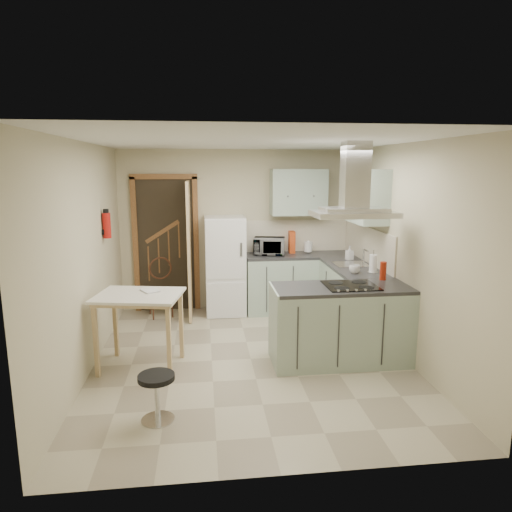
{
  "coord_description": "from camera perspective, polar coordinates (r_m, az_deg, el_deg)",
  "views": [
    {
      "loc": [
        -0.53,
        -5.03,
        2.22
      ],
      "look_at": [
        0.12,
        0.45,
        1.15
      ],
      "focal_mm": 32.0,
      "sensor_mm": 36.0,
      "label": 1
    }
  ],
  "objects": [
    {
      "name": "cup",
      "position": [
        5.93,
        12.23,
        -1.62
      ],
      "size": [
        0.14,
        0.14,
        0.11
      ],
      "primitive_type": "imported",
      "rotation": [
        0.0,
        0.0,
        -0.01
      ],
      "color": "silver",
      "rests_on": "counter_right"
    },
    {
      "name": "book",
      "position": [
        5.24,
        -13.92,
        -3.94
      ],
      "size": [
        0.24,
        0.26,
        0.1
      ],
      "primitive_type": "imported",
      "rotation": [
        0.0,
        0.0,
        0.52
      ],
      "color": "maroon",
      "rests_on": "drop_leaf_table"
    },
    {
      "name": "cereal_box",
      "position": [
        7.23,
        4.49,
        1.77
      ],
      "size": [
        0.11,
        0.23,
        0.34
      ],
      "primitive_type": "cube",
      "rotation": [
        0.0,
        0.0,
        -0.09
      ],
      "color": "#C44217",
      "rests_on": "counter_back"
    },
    {
      "name": "drop_leaf_table",
      "position": [
        5.32,
        -14.23,
        -9.06
      ],
      "size": [
        1.02,
        0.84,
        0.85
      ],
      "primitive_type": "cube",
      "rotation": [
        0.0,
        0.0,
        -0.18
      ],
      "color": "tan",
      "rests_on": "floor"
    },
    {
      "name": "soap_bottle",
      "position": [
        6.77,
        11.62,
        0.37
      ],
      "size": [
        0.11,
        0.11,
        0.2
      ],
      "primitive_type": "imported",
      "rotation": [
        0.0,
        0.0,
        0.25
      ],
      "color": "#B2B2BF",
      "rests_on": "counter_right"
    },
    {
      "name": "kettle",
      "position": [
        7.23,
        6.53,
        1.16
      ],
      "size": [
        0.15,
        0.15,
        0.2
      ],
      "primitive_type": "cylinder",
      "rotation": [
        0.0,
        0.0,
        -0.14
      ],
      "color": "silver",
      "rests_on": "counter_back"
    },
    {
      "name": "ceiling",
      "position": [
        5.07,
        -0.72,
        14.14
      ],
      "size": [
        4.2,
        4.2,
        0.0
      ],
      "primitive_type": "plane",
      "rotation": [
        3.14,
        0.0,
        0.0
      ],
      "color": "silver",
      "rests_on": "back_wall"
    },
    {
      "name": "bentwood_chair",
      "position": [
        7.05,
        -11.86,
        -4.22
      ],
      "size": [
        0.44,
        0.44,
        0.8
      ],
      "primitive_type": "cube",
      "rotation": [
        0.0,
        0.0,
        0.27
      ],
      "color": "#461E17",
      "rests_on": "floor"
    },
    {
      "name": "counter_back",
      "position": [
        7.16,
        3.06,
        -3.37
      ],
      "size": [
        1.08,
        0.6,
        0.9
      ],
      "primitive_type": "cube",
      "color": "#9EB2A0",
      "rests_on": "floor"
    },
    {
      "name": "sink",
      "position": [
        6.45,
        11.77,
        -1.02
      ],
      "size": [
        0.45,
        0.4,
        0.01
      ],
      "primitive_type": "cube",
      "color": "silver",
      "rests_on": "counter_right"
    },
    {
      "name": "floor",
      "position": [
        5.52,
        -0.66,
        -12.72
      ],
      "size": [
        4.2,
        4.2,
        0.0
      ],
      "primitive_type": "plane",
      "color": "tan",
      "rests_on": "ground"
    },
    {
      "name": "right_wall",
      "position": [
        5.63,
        17.85,
        0.52
      ],
      "size": [
        0.0,
        4.2,
        4.2
      ],
      "primitive_type": "plane",
      "rotation": [
        1.57,
        0.0,
        -1.57
      ],
      "color": "#BFB694",
      "rests_on": "floor"
    },
    {
      "name": "red_bottle",
      "position": [
        5.66,
        15.6,
        -1.8
      ],
      "size": [
        0.08,
        0.08,
        0.22
      ],
      "primitive_type": "cylinder",
      "rotation": [
        0.0,
        0.0,
        0.06
      ],
      "color": "#B8280F",
      "rests_on": "peninsula"
    },
    {
      "name": "fridge",
      "position": [
        7.0,
        -3.87,
        -1.19
      ],
      "size": [
        0.6,
        0.6,
        1.5
      ],
      "primitive_type": "cube",
      "color": "white",
      "rests_on": "floor"
    },
    {
      "name": "peninsula",
      "position": [
        5.39,
        10.55,
        -8.38
      ],
      "size": [
        1.55,
        0.65,
        0.9
      ],
      "primitive_type": "cube",
      "color": "#9EB2A0",
      "rests_on": "floor"
    },
    {
      "name": "hob",
      "position": [
        5.29,
        11.76,
        -3.64
      ],
      "size": [
        0.58,
        0.5,
        0.01
      ],
      "primitive_type": "cube",
      "color": "black",
      "rests_on": "peninsula"
    },
    {
      "name": "doorway",
      "position": [
        7.22,
        -11.17,
        1.43
      ],
      "size": [
        1.1,
        0.12,
        2.1
      ],
      "primitive_type": "cube",
      "color": "brown",
      "rests_on": "floor"
    },
    {
      "name": "fire_extinguisher",
      "position": [
        6.1,
        -18.16,
        3.64
      ],
      "size": [
        0.1,
        0.1,
        0.32
      ],
      "primitive_type": "cylinder",
      "color": "#B2140F",
      "rests_on": "left_wall"
    },
    {
      "name": "splashback",
      "position": [
        7.35,
        5.04,
        2.56
      ],
      "size": [
        1.68,
        0.02,
        0.5
      ],
      "primitive_type": "cube",
      "color": "beige",
      "rests_on": "counter_back"
    },
    {
      "name": "extractor_hood",
      "position": [
        5.15,
        12.11,
        5.16
      ],
      "size": [
        0.9,
        0.55,
        0.1
      ],
      "primitive_type": "cube",
      "color": "silver",
      "rests_on": "ceiling"
    },
    {
      "name": "stool",
      "position": [
        4.32,
        -12.26,
        -16.89
      ],
      "size": [
        0.38,
        0.38,
        0.44
      ],
      "primitive_type": "cylinder",
      "rotation": [
        0.0,
        0.0,
        -0.2
      ],
      "color": "black",
      "rests_on": "floor"
    },
    {
      "name": "left_wall",
      "position": [
        5.28,
        -20.51,
        -0.32
      ],
      "size": [
        0.0,
        4.2,
        4.2
      ],
      "primitive_type": "plane",
      "rotation": [
        1.57,
        0.0,
        1.57
      ],
      "color": "#BFB694",
      "rests_on": "floor"
    },
    {
      "name": "paper_towel",
      "position": [
        6.01,
        14.42,
        -0.89
      ],
      "size": [
        0.1,
        0.1,
        0.24
      ],
      "primitive_type": "cylinder",
      "rotation": [
        0.0,
        0.0,
        -0.09
      ],
      "color": "white",
      "rests_on": "counter_right"
    },
    {
      "name": "microwave",
      "position": [
        7.04,
        1.66,
        1.24
      ],
      "size": [
        0.52,
        0.4,
        0.26
      ],
      "primitive_type": "imported",
      "rotation": [
        0.0,
        0.0,
        -0.19
      ],
      "color": "black",
      "rests_on": "counter_back"
    },
    {
      "name": "counter_right",
      "position": [
        6.72,
        11.15,
        -4.51
      ],
      "size": [
        0.6,
        1.95,
        0.9
      ],
      "primitive_type": "cube",
      "color": "#9EB2A0",
      "rests_on": "floor"
    },
    {
      "name": "back_wall",
      "position": [
        7.22,
        -2.46,
        3.23
      ],
      "size": [
        3.6,
        0.0,
        3.6
      ],
      "primitive_type": "plane",
      "rotation": [
        1.57,
        0.0,
        0.0
      ],
      "color": "#BFB694",
      "rests_on": "floor"
    },
    {
      "name": "wall_cabinet_right",
      "position": [
        6.28,
        13.49,
        7.29
      ],
      "size": [
        0.35,
        0.9,
        0.7
      ],
      "primitive_type": "cube",
      "color": "#9EB2A0",
      "rests_on": "right_wall"
    },
    {
      "name": "wall_cabinet_back",
      "position": [
        7.12,
        5.33,
        7.94
      ],
      "size": [
        0.85,
        0.35,
        0.7
      ],
      "primitive_type": "cube",
      "color": "#9EB2A0",
      "rests_on": "back_wall"
    }
  ]
}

